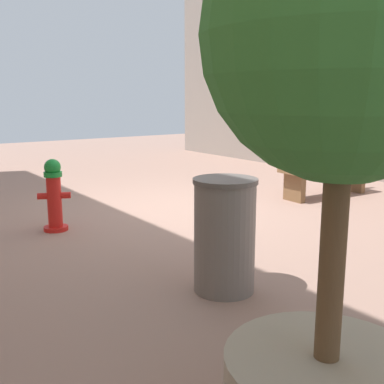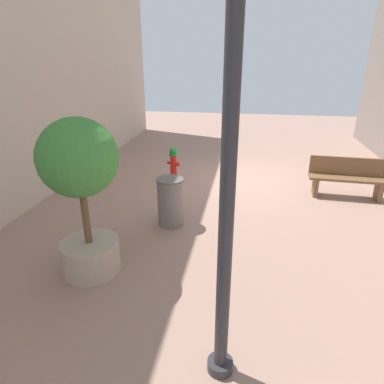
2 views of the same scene
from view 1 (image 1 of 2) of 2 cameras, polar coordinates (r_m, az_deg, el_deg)
name	(u,v)px [view 1 (image 1 of 2)]	position (r m, az deg, el deg)	size (l,w,h in m)	color
ground_plane	(172,208)	(7.06, -2.36, -1.98)	(23.40, 23.40, 0.00)	#9E7A6B
fire_hydrant	(54,195)	(6.07, -16.22, -0.34)	(0.39, 0.37, 0.89)	red
bench_near	(323,166)	(8.18, 15.51, 3.03)	(1.80, 0.53, 0.95)	brown
planter_tree	(340,132)	(1.98, 17.36, 6.88)	(1.13, 1.13, 2.43)	tan
trash_bin	(225,235)	(4.02, 3.94, -5.20)	(0.54, 0.54, 0.97)	slate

